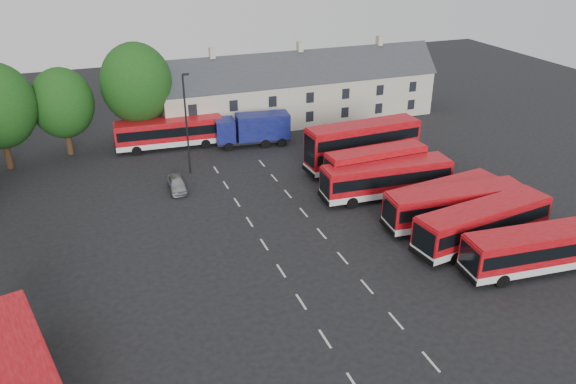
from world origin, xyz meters
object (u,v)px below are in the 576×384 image
lamppost (187,122)px  bus_row_a (541,247)px  bus_dd_south (376,166)px  bus_west (24,376)px  silver_car (177,184)px  box_truck (254,128)px

lamppost → bus_row_a: bearing=-52.6°
bus_dd_south → bus_west: size_ratio=0.80×
bus_row_a → silver_car: 32.03m
bus_row_a → silver_car: size_ratio=3.04×
box_truck → lamppost: lamppost is taller
box_truck → silver_car: box_truck is taller
bus_west → box_truck: bearing=-48.1°
bus_row_a → bus_dd_south: size_ratio=1.19×
silver_car → box_truck: bearing=42.9°
bus_west → lamppost: lamppost is taller
bus_row_a → lamppost: size_ratio=1.16×
silver_car → lamppost: size_ratio=0.38×
bus_row_a → bus_dd_south: (-4.44, 16.74, 0.33)m
bus_row_a → bus_dd_south: 17.32m
bus_row_a → box_truck: box_truck is taller
bus_row_a → lamppost: (-20.29, 26.58, 3.49)m
bus_west → lamppost: (14.13, 27.54, 3.42)m
lamppost → silver_car: bearing=-119.0°
bus_row_a → bus_west: bearing=-173.3°
bus_dd_south → lamppost: (-15.86, 9.84, 3.16)m
bus_row_a → lamppost: bearing=132.4°
bus_west → box_truck: box_truck is taller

